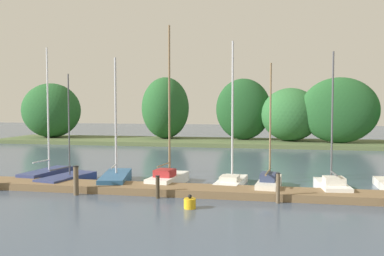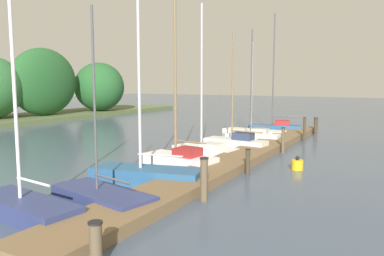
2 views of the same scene
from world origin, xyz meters
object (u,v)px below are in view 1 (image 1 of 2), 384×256
object	(u,v)px
mooring_piling_2	(158,187)
sailboat_4	(232,179)
sailboat_3	(168,176)
sailboat_5	(269,183)
sailboat_6	(332,185)
mooring_piling_3	(278,188)
sailboat_1	(69,178)
mooring_piling_1	(76,180)
sailboat_0	(48,172)
sailboat_2	(116,177)
channel_buoy_0	(190,203)

from	to	relation	value
mooring_piling_2	sailboat_4	bearing A→B (deg)	49.33
sailboat_3	sailboat_5	distance (m)	5.25
sailboat_3	sailboat_6	world-z (taller)	sailboat_3
sailboat_4	mooring_piling_3	bearing A→B (deg)	-140.04
sailboat_1	mooring_piling_1	size ratio (longest dim) A/B	4.26
sailboat_4	mooring_piling_2	size ratio (longest dim) A/B	7.26
sailboat_6	sailboat_4	bearing A→B (deg)	75.29
sailboat_0	sailboat_2	xyz separation A→B (m)	(4.45, -0.84, 0.01)
sailboat_0	sailboat_5	bearing A→B (deg)	-87.79
mooring_piling_2	mooring_piling_3	world-z (taller)	mooring_piling_3
mooring_piling_3	sailboat_1	bearing A→B (deg)	167.04
sailboat_6	mooring_piling_1	world-z (taller)	sailboat_6
sailboat_6	mooring_piling_2	distance (m)	8.35
sailboat_2	sailboat_6	bearing A→B (deg)	-103.93
sailboat_0	sailboat_4	distance (m)	10.57
sailboat_6	channel_buoy_0	distance (m)	7.42
sailboat_2	sailboat_5	xyz separation A→B (m)	(8.07, -0.24, 0.04)
sailboat_2	mooring_piling_3	size ratio (longest dim) A/B	5.08
sailboat_3	mooring_piling_3	world-z (taller)	sailboat_3
channel_buoy_0	sailboat_2	bearing A→B (deg)	137.97
mooring_piling_2	sailboat_3	bearing A→B (deg)	94.94
sailboat_4	sailboat_6	size ratio (longest dim) A/B	1.11
sailboat_0	sailboat_3	distance (m)	7.31
sailboat_6	mooring_piling_1	bearing A→B (deg)	98.11
mooring_piling_3	mooring_piling_1	bearing A→B (deg)	-179.22
mooring_piling_2	mooring_piling_3	bearing A→B (deg)	0.75
sailboat_2	sailboat_4	bearing A→B (deg)	-96.81
sailboat_1	sailboat_6	xyz separation A→B (m)	(13.62, 0.04, 0.11)
sailboat_3	sailboat_2	bearing A→B (deg)	102.34
mooring_piling_2	channel_buoy_0	xyz separation A→B (m)	(1.79, -1.54, -0.30)
channel_buoy_0	sailboat_0	bearing A→B (deg)	150.64
sailboat_6	mooring_piling_3	bearing A→B (deg)	130.50
sailboat_2	channel_buoy_0	size ratio (longest dim) A/B	11.52
sailboat_3	sailboat_5	size ratio (longest dim) A/B	1.33
sailboat_4	mooring_piling_1	size ratio (longest dim) A/B	5.45
channel_buoy_0	sailboat_3	bearing A→B (deg)	114.04
sailboat_0	sailboat_2	world-z (taller)	sailboat_0
sailboat_1	channel_buoy_0	world-z (taller)	sailboat_1
sailboat_0	sailboat_4	bearing A→B (deg)	-83.92
sailboat_4	sailboat_5	xyz separation A→B (m)	(1.95, -0.89, 0.04)
sailboat_0	sailboat_4	size ratio (longest dim) A/B	0.99
sailboat_1	sailboat_6	world-z (taller)	sailboat_6
sailboat_1	mooring_piling_1	xyz separation A→B (m)	(1.76, -2.67, 0.44)
sailboat_0	sailboat_3	world-z (taller)	sailboat_3
sailboat_4	sailboat_3	bearing A→B (deg)	103.54
sailboat_1	mooring_piling_2	xyz separation A→B (m)	(5.71, -2.61, 0.26)
sailboat_1	mooring_piling_2	distance (m)	6.29
sailboat_6	channel_buoy_0	size ratio (longest dim) A/B	11.59
sailboat_6	mooring_piling_3	distance (m)	3.65
sailboat_3	sailboat_4	distance (m)	3.32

